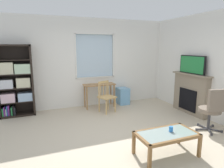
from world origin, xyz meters
name	(u,v)px	position (x,y,z in m)	size (l,w,h in m)	color
ground	(116,135)	(0.00, 0.00, -0.01)	(6.20, 5.78, 0.02)	beige
wall_back_with_window	(86,64)	(-0.03, 2.39, 1.35)	(5.20, 0.15, 2.75)	white
wall_right	(213,67)	(2.66, 0.00, 1.37)	(0.12, 4.98, 2.75)	white
bookshelf	(15,83)	(-2.07, 2.15, 0.93)	(0.90, 0.38, 1.94)	black
desk_under_window	(99,88)	(0.28, 2.04, 0.60)	(0.98, 0.39, 0.74)	#A37547
wooden_chair	(106,96)	(0.32, 1.52, 0.46)	(0.53, 0.52, 0.90)	tan
plastic_drawer_unit	(123,96)	(1.11, 2.09, 0.27)	(0.35, 0.40, 0.54)	#72ADDB
fireplace	(190,94)	(2.50, 0.54, 0.57)	(0.26, 1.28, 1.14)	gray
tv	(192,65)	(2.49, 0.54, 1.39)	(0.06, 0.89, 0.50)	black
office_chair	(212,108)	(2.03, -0.63, 0.55)	(0.58, 0.61, 1.00)	#7A6B5B
coffee_table	(167,136)	(0.50, -1.06, 0.36)	(1.05, 0.57, 0.42)	#8C9E99
sippy_cup	(171,129)	(0.60, -1.03, 0.46)	(0.07, 0.07, 0.09)	#337FD6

